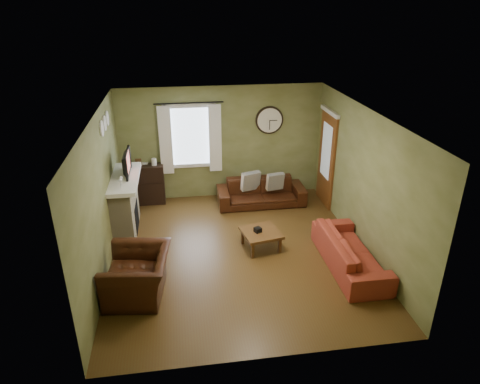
{
  "coord_description": "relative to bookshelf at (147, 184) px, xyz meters",
  "views": [
    {
      "loc": [
        -0.97,
        -6.72,
        4.32
      ],
      "look_at": [
        0.1,
        0.4,
        1.05
      ],
      "focal_mm": 32.0,
      "sensor_mm": 36.0,
      "label": 1
    }
  ],
  "objects": [
    {
      "name": "wall_back",
      "position": [
        1.73,
        0.18,
        0.84
      ],
      "size": [
        4.6,
        0.0,
        2.6
      ],
      "primitive_type": "cube",
      "color": "olive",
      "rests_on": "ground"
    },
    {
      "name": "bookshelf",
      "position": [
        0.0,
        0.0,
        0.0
      ],
      "size": [
        0.77,
        0.33,
        0.92
      ],
      "primitive_type": null,
      "color": "black",
      "rests_on": "floor"
    },
    {
      "name": "curtain_left",
      "position": [
        0.48,
        0.06,
        0.99
      ],
      "size": [
        0.28,
        0.04,
        1.55
      ],
      "primitive_type": "cube",
      "color": "white",
      "rests_on": "wall_back"
    },
    {
      "name": "window_pane",
      "position": [
        1.03,
        0.16,
        1.04
      ],
      "size": [
        1.0,
        0.02,
        1.3
      ],
      "primitive_type": null,
      "color": "silver",
      "rests_on": "wall_back"
    },
    {
      "name": "medallion_left",
      "position": [
        -0.55,
        -1.62,
        1.79
      ],
      "size": [
        0.28,
        0.28,
        0.03
      ],
      "primitive_type": "cylinder",
      "color": "white",
      "rests_on": "wall_left"
    },
    {
      "name": "wall_clock",
      "position": [
        2.83,
        0.13,
        1.34
      ],
      "size": [
        0.64,
        0.06,
        0.64
      ],
      "primitive_type": null,
      "color": "white",
      "rests_on": "wall_back"
    },
    {
      "name": "floor",
      "position": [
        1.73,
        -2.42,
        -0.46
      ],
      "size": [
        4.6,
        5.2,
        0.0
      ],
      "primitive_type": "cube",
      "color": "#4F3617",
      "rests_on": "ground"
    },
    {
      "name": "wall_left",
      "position": [
        -0.57,
        -2.42,
        0.84
      ],
      "size": [
        0.0,
        5.2,
        2.6
      ],
      "primitive_type": "cube",
      "color": "olive",
      "rests_on": "ground"
    },
    {
      "name": "wine_glass_a",
      "position": [
        -0.32,
        -1.85,
        0.82
      ],
      "size": [
        0.07,
        0.07,
        0.2
      ],
      "primitive_type": null,
      "color": "white",
      "rests_on": "mantel"
    },
    {
      "name": "sofa_brown",
      "position": [
        2.55,
        -0.45,
        -0.17
      ],
      "size": [
        1.98,
        0.77,
        0.58
      ],
      "primitive_type": "imported",
      "color": "black",
      "rests_on": "floor"
    },
    {
      "name": "ceiling",
      "position": [
        1.73,
        -2.42,
        2.14
      ],
      "size": [
        4.6,
        5.2,
        0.0
      ],
      "primitive_type": "cube",
      "color": "white",
      "rests_on": "ground"
    },
    {
      "name": "coffee_table",
      "position": [
        2.18,
        -2.33,
        -0.28
      ],
      "size": [
        0.79,
        0.79,
        0.36
      ],
      "primitive_type": null,
      "rotation": [
        0.0,
        0.0,
        0.2
      ],
      "color": "#513319",
      "rests_on": "floor"
    },
    {
      "name": "wall_front",
      "position": [
        1.73,
        -5.02,
        0.84
      ],
      "size": [
        4.6,
        0.0,
        2.6
      ],
      "primitive_type": "cube",
      "color": "olive",
      "rests_on": "ground"
    },
    {
      "name": "wine_glass_b",
      "position": [
        -0.32,
        -1.7,
        0.82
      ],
      "size": [
        0.07,
        0.07,
        0.19
      ],
      "primitive_type": null,
      "color": "white",
      "rests_on": "mantel"
    },
    {
      "name": "tv",
      "position": [
        -0.32,
        -1.12,
        0.9
      ],
      "size": [
        0.08,
        0.6,
        0.35
      ],
      "primitive_type": "imported",
      "rotation": [
        0.0,
        0.0,
        1.57
      ],
      "color": "black",
      "rests_on": "mantel"
    },
    {
      "name": "door",
      "position": [
        4.0,
        -0.57,
        0.59
      ],
      "size": [
        0.05,
        0.9,
        2.1
      ],
      "primitive_type": "cube",
      "color": "brown",
      "rests_on": "floor"
    },
    {
      "name": "tv_screen",
      "position": [
        -0.24,
        -1.12,
        0.95
      ],
      "size": [
        0.02,
        0.62,
        0.36
      ],
      "primitive_type": "cube",
      "color": "#994C3F",
      "rests_on": "mantel"
    },
    {
      "name": "medallion_mid",
      "position": [
        -0.55,
        -1.27,
        1.79
      ],
      "size": [
        0.28,
        0.28,
        0.03
      ],
      "primitive_type": "cylinder",
      "color": "white",
      "rests_on": "wall_left"
    },
    {
      "name": "pillow_right",
      "position": [
        2.32,
        -0.37,
        0.09
      ],
      "size": [
        0.45,
        0.25,
        0.43
      ],
      "primitive_type": "cube",
      "rotation": [
        0.0,
        0.0,
        0.31
      ],
      "color": "gray",
      "rests_on": "sofa_brown"
    },
    {
      "name": "mantel",
      "position": [
        -0.34,
        -1.27,
        0.68
      ],
      "size": [
        0.58,
        1.6,
        0.08
      ],
      "primitive_type": "cube",
      "color": "white",
      "rests_on": "fireplace"
    },
    {
      "name": "wall_right",
      "position": [
        4.03,
        -2.42,
        0.84
      ],
      "size": [
        0.0,
        5.2,
        2.6
      ],
      "primitive_type": "cube",
      "color": "olive",
      "rests_on": "ground"
    },
    {
      "name": "pillow_left",
      "position": [
        2.87,
        -0.48,
        0.09
      ],
      "size": [
        0.41,
        0.19,
        0.39
      ],
      "primitive_type": "cube",
      "rotation": [
        0.0,
        0.0,
        0.2
      ],
      "color": "gray",
      "rests_on": "sofa_brown"
    },
    {
      "name": "sofa_red",
      "position": [
        3.61,
        -3.14,
        -0.17
      ],
      "size": [
        0.78,
        1.99,
        0.58
      ],
      "primitive_type": "imported",
      "rotation": [
        0.0,
        0.0,
        1.57
      ],
      "color": "maroon",
      "rests_on": "floor"
    },
    {
      "name": "curtain_right",
      "position": [
        1.58,
        0.06,
        0.99
      ],
      "size": [
        0.28,
        0.04,
        1.55
      ],
      "primitive_type": "cube",
      "color": "white",
      "rests_on": "wall_back"
    },
    {
      "name": "medallion_right",
      "position": [
        -0.55,
        -0.92,
        1.79
      ],
      "size": [
        0.28,
        0.28,
        0.03
      ],
      "primitive_type": "cylinder",
      "color": "white",
      "rests_on": "wall_left"
    },
    {
      "name": "fireplace",
      "position": [
        -0.37,
        -1.27,
        0.09
      ],
      "size": [
        0.4,
        1.4,
        1.1
      ],
      "primitive_type": "cube",
      "color": "#B8AC8C",
      "rests_on": "floor"
    },
    {
      "name": "tissue_box",
      "position": [
        2.12,
        -2.34,
        -0.06
      ],
      "size": [
        0.16,
        0.16,
        0.09
      ],
      "primitive_type": "cube",
      "rotation": [
        0.0,
        0.0,
        0.43
      ],
      "color": "black",
      "rests_on": "coffee_table"
    },
    {
      "name": "book",
      "position": [
        -0.1,
        0.15,
        0.5
      ],
      "size": [
        0.16,
        0.21,
        0.02
      ],
      "primitive_type": "imported",
      "rotation": [
        0.0,
        0.0,
        -0.06
      ],
      "color": "#513319",
      "rests_on": "bookshelf"
    },
    {
      "name": "firebox",
      "position": [
        -0.18,
        -1.27,
        -0.16
      ],
      "size": [
        0.04,
        0.6,
        0.55
      ],
      "primitive_type": "cube",
      "color": "black",
      "rests_on": "fireplace"
    },
    {
      "name": "curtain_rod",
      "position": [
        1.03,
        0.06,
        1.81
      ],
      "size": [
        0.03,
        0.03,
        1.5
      ],
      "primitive_type": "cylinder",
      "color": "black",
      "rests_on": "wall_back"
    },
    {
      "name": "armchair",
      "position": [
        0.0,
        -3.39,
        -0.1
      ],
      "size": [
        1.1,
        1.22,
        0.72
      ],
      "primitive_type": "imported",
      "rotation": [
        0.0,
        0.0,
        -1.69
      ],
      "color": "black",
      "rests_on": "floor"
    }
  ]
}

